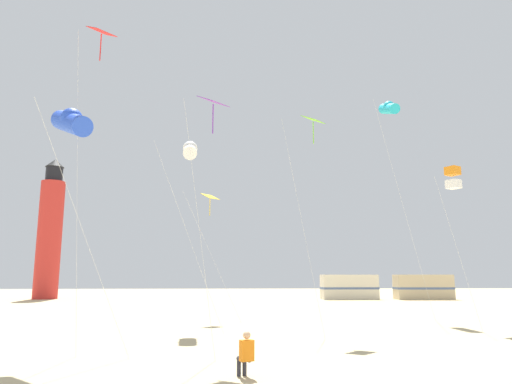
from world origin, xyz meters
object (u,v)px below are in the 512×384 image
lighthouse_distant (50,232)px  rv_van_tan (423,287)px  kite_tube_white (190,150)px  kite_diamond_violet (212,110)px  kite_tube_cyan (389,108)px  kite_diamond_scarlet (100,45)px  kite_diamond_lime (312,128)px  rv_van_cream (349,287)px  kite_tube_blue (71,122)px  kite_flyer_standing (245,353)px  kite_diamond_gold (210,201)px  kite_box_orange (453,178)px

lighthouse_distant → rv_van_tan: lighthouse_distant is taller
kite_tube_white → kite_diamond_violet: kite_tube_white is taller
kite_tube_cyan → kite_tube_white: bearing=-155.7°
kite_diamond_scarlet → kite_diamond_lime: kite_diamond_scarlet is taller
kite_tube_white → rv_van_cream: bearing=62.4°
kite_tube_blue → kite_tube_cyan: kite_tube_cyan is taller
kite_flyer_standing → rv_van_tan: size_ratio=0.18×
kite_tube_cyan → rv_van_tan: bearing=64.1°
kite_tube_blue → kite_diamond_gold: 13.37m
kite_flyer_standing → kite_diamond_lime: 12.96m
kite_tube_white → rv_van_tan: bearing=50.7°
kite_diamond_scarlet → kite_tube_cyan: (15.82, 12.85, 2.56)m
kite_tube_blue → rv_van_tan: kite_tube_blue is taller
rv_van_tan → kite_diamond_scarlet: bearing=-124.3°
kite_diamond_violet → rv_van_tan: (23.27, 38.04, -7.01)m
lighthouse_distant → rv_van_tan: 44.47m
lighthouse_distant → kite_diamond_gold: bearing=-55.6°
kite_diamond_lime → lighthouse_distant: 44.48m
kite_flyer_standing → kite_diamond_scarlet: 12.72m
kite_box_orange → rv_van_cream: (2.61, 31.84, -6.20)m
kite_flyer_standing → kite_tube_cyan: 24.06m
kite_diamond_violet → lighthouse_distant: lighthouse_distant is taller
kite_tube_cyan → rv_van_cream: size_ratio=2.25×
kite_box_orange → kite_tube_cyan: bearing=96.6°
kite_tube_white → lighthouse_distant: (-19.17, 33.96, -1.21)m
kite_box_orange → kite_tube_blue: (-17.11, -7.14, 0.25)m
kite_diamond_scarlet → kite_diamond_violet: kite_diamond_scarlet is taller
kite_flyer_standing → kite_tube_blue: kite_tube_blue is taller
kite_diamond_scarlet → kite_tube_cyan: kite_tube_cyan is taller
kite_tube_cyan → kite_diamond_violet: bearing=-129.9°
kite_diamond_violet → rv_van_tan: kite_diamond_violet is taller
rv_van_tan → kite_diamond_violet: bearing=-119.1°
kite_flyer_standing → rv_van_cream: rv_van_cream is taller
rv_van_cream → kite_box_orange: bearing=-94.4°
kite_diamond_gold → kite_tube_white: bearing=-101.4°
rv_van_tan → kite_diamond_lime: bearing=-117.3°
kite_diamond_lime → kite_tube_cyan: kite_tube_cyan is taller
kite_diamond_scarlet → kite_tube_cyan: 20.54m
kite_flyer_standing → rv_van_cream: bearing=-127.8°
kite_diamond_gold → lighthouse_distant: bearing=124.4°
kite_tube_blue → kite_diamond_scarlet: bearing=61.2°
kite_diamond_scarlet → kite_box_orange: bearing=20.5°
kite_diamond_scarlet → rv_van_tan: 47.33m
kite_tube_blue → rv_van_cream: 44.16m
kite_flyer_standing → lighthouse_distant: 50.79m
lighthouse_distant → kite_diamond_violet: bearing=-63.8°
kite_tube_blue → kite_diamond_lime: size_ratio=0.84×
kite_box_orange → kite_tube_cyan: size_ratio=0.56×
lighthouse_distant → kite_tube_white: bearing=-60.5°
kite_diamond_scarlet → kite_diamond_gold: bearing=71.5°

